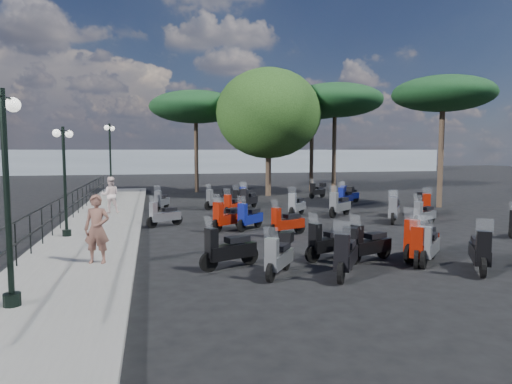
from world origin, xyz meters
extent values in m
plane|color=black|center=(0.00, 0.00, 0.00)|extent=(120.00, 120.00, 0.00)
cube|color=slate|center=(-6.50, 3.00, 0.07)|extent=(3.00, 30.00, 0.15)
cylinder|color=black|center=(-7.80, -4.73, 0.70)|extent=(0.04, 0.04, 1.10)
cylinder|color=black|center=(-7.80, -3.36, 0.70)|extent=(0.04, 0.04, 1.10)
cylinder|color=black|center=(-7.80, -1.99, 0.70)|extent=(0.04, 0.04, 1.10)
cylinder|color=black|center=(-7.80, -0.62, 0.70)|extent=(0.04, 0.04, 1.10)
cylinder|color=black|center=(-7.80, 0.75, 0.70)|extent=(0.04, 0.04, 1.10)
cylinder|color=black|center=(-7.80, 2.12, 0.70)|extent=(0.04, 0.04, 1.10)
cylinder|color=black|center=(-7.80, 3.48, 0.70)|extent=(0.04, 0.04, 1.10)
cylinder|color=black|center=(-7.80, 4.85, 0.70)|extent=(0.04, 0.04, 1.10)
cylinder|color=black|center=(-7.80, 6.22, 0.70)|extent=(0.04, 0.04, 1.10)
cylinder|color=black|center=(-7.80, 7.59, 0.70)|extent=(0.04, 0.04, 1.10)
cylinder|color=black|center=(-7.80, 8.96, 0.70)|extent=(0.04, 0.04, 1.10)
cylinder|color=black|center=(-7.80, 10.33, 0.70)|extent=(0.04, 0.04, 1.10)
cylinder|color=black|center=(-7.80, 11.69, 0.70)|extent=(0.04, 0.04, 1.10)
cylinder|color=black|center=(-7.80, 13.06, 0.70)|extent=(0.04, 0.04, 1.10)
cylinder|color=black|center=(-7.80, 14.43, 0.70)|extent=(0.04, 0.04, 1.10)
cylinder|color=black|center=(-7.80, 15.80, 0.70)|extent=(0.04, 0.04, 1.10)
cube|color=black|center=(-7.80, 2.80, 1.23)|extent=(0.04, 26.00, 0.04)
cube|color=black|center=(-7.80, 2.80, 0.70)|extent=(0.04, 26.00, 0.04)
cylinder|color=black|center=(-7.06, -7.80, 0.27)|extent=(0.31, 0.31, 0.23)
cylinder|color=black|center=(-7.06, -7.80, 2.09)|extent=(0.11, 0.11, 3.88)
cylinder|color=black|center=(-7.06, -7.80, 3.89)|extent=(0.15, 0.87, 0.04)
sphere|color=white|center=(-7.01, -7.37, 3.79)|extent=(0.27, 0.27, 0.27)
cylinder|color=black|center=(-7.31, -0.84, 0.26)|extent=(0.29, 0.29, 0.21)
cylinder|color=black|center=(-7.31, -0.84, 1.93)|extent=(0.10, 0.10, 3.56)
cylinder|color=black|center=(-7.31, -0.84, 3.58)|extent=(0.28, 0.78, 0.04)
sphere|color=white|center=(-7.19, -0.45, 3.49)|extent=(0.25, 0.25, 0.25)
sphere|color=white|center=(-7.44, -1.22, 3.49)|extent=(0.25, 0.25, 0.25)
cylinder|color=black|center=(-7.05, 12.98, 0.28)|extent=(0.36, 0.36, 0.27)
cylinder|color=black|center=(-7.05, 12.98, 2.37)|extent=(0.12, 0.12, 4.44)
cylinder|color=black|center=(-7.05, 12.98, 4.43)|extent=(0.28, 0.98, 0.04)
sphere|color=white|center=(-6.93, 13.47, 4.32)|extent=(0.31, 0.31, 0.31)
sphere|color=white|center=(-7.17, 12.50, 4.32)|extent=(0.31, 0.31, 0.31)
imported|color=brown|center=(-5.91, -4.82, 1.01)|extent=(0.70, 0.54, 1.72)
imported|color=silver|center=(-6.39, 4.61, 0.96)|extent=(0.84, 0.68, 1.62)
cylinder|color=black|center=(-3.24, -5.75, 0.25)|extent=(0.49, 0.29, 0.49)
cylinder|color=black|center=(-2.12, -5.26, 0.25)|extent=(0.49, 0.29, 0.49)
cube|color=black|center=(-2.63, -5.48, 0.43)|extent=(1.36, 0.85, 0.35)
cube|color=black|center=(-2.47, -5.41, 0.71)|extent=(0.68, 0.52, 0.14)
cube|color=black|center=(-3.17, -5.71, 0.71)|extent=(0.33, 0.37, 0.71)
plane|color=white|center=(-3.22, -5.74, 1.17)|extent=(0.23, 0.39, 0.38)
cylinder|color=black|center=(-1.99, -6.93, 0.23)|extent=(0.33, 0.43, 0.45)
cylinder|color=black|center=(-1.35, -6.00, 0.23)|extent=(0.33, 0.43, 0.45)
cube|color=gray|center=(-1.65, -6.42, 0.40)|extent=(0.96, 1.19, 0.32)
cube|color=black|center=(-1.56, -6.29, 0.66)|extent=(0.55, 0.63, 0.13)
cube|color=gray|center=(-1.95, -6.87, 0.66)|extent=(0.35, 0.33, 0.66)
plane|color=white|center=(-1.98, -6.91, 1.08)|extent=(0.34, 0.26, 0.35)
cube|color=black|center=(-1.34, -5.98, 0.83)|extent=(0.43, 0.43, 0.24)
cylinder|color=black|center=(-1.42, -0.59, 0.24)|extent=(0.40, 0.41, 0.47)
cylinder|color=black|center=(-0.61, 0.26, 0.24)|extent=(0.40, 0.41, 0.47)
cube|color=navy|center=(-0.98, -0.13, 0.41)|extent=(1.13, 1.16, 0.33)
cube|color=black|center=(-0.87, -0.01, 0.69)|extent=(0.62, 0.63, 0.14)
cube|color=navy|center=(-1.37, -0.54, 0.69)|extent=(0.36, 0.36, 0.69)
plane|color=white|center=(-1.41, -0.58, 1.13)|extent=(0.32, 0.31, 0.37)
cylinder|color=black|center=(-4.59, 0.98, 0.22)|extent=(0.44, 0.30, 0.45)
cylinder|color=black|center=(-3.61, 1.52, 0.22)|extent=(0.44, 0.30, 0.45)
cube|color=#B0B5BC|center=(-4.06, 1.27, 0.39)|extent=(1.22, 0.87, 0.32)
cube|color=black|center=(-3.92, 1.35, 0.65)|extent=(0.63, 0.52, 0.13)
cube|color=#B0B5BC|center=(-4.52, 1.01, 0.65)|extent=(0.32, 0.34, 0.65)
plane|color=white|center=(-4.57, 0.98, 1.07)|extent=(0.24, 0.35, 0.35)
cylinder|color=black|center=(-1.86, 5.67, 0.23)|extent=(0.45, 0.33, 0.47)
cylinder|color=black|center=(-0.87, 6.30, 0.23)|extent=(0.45, 0.33, 0.47)
cube|color=gray|center=(-1.32, 6.01, 0.41)|extent=(1.24, 0.96, 0.33)
cube|color=black|center=(-1.19, 6.10, 0.68)|extent=(0.65, 0.56, 0.14)
cube|color=gray|center=(-1.79, 5.71, 0.68)|extent=(0.34, 0.36, 0.68)
plane|color=white|center=(-1.84, 5.68, 1.12)|extent=(0.26, 0.35, 0.36)
cube|color=black|center=(-0.86, 6.31, 0.86)|extent=(0.45, 0.44, 0.25)
cylinder|color=black|center=(-4.32, 5.79, 0.23)|extent=(0.27, 0.46, 0.46)
cylinder|color=black|center=(-3.88, 6.84, 0.23)|extent=(0.27, 0.46, 0.46)
cube|color=#4D4F55|center=(-4.08, 6.36, 0.40)|extent=(0.78, 1.26, 0.32)
cube|color=black|center=(-4.02, 6.50, 0.66)|extent=(0.49, 0.64, 0.13)
cube|color=#4D4F55|center=(-4.29, 5.86, 0.66)|extent=(0.34, 0.30, 0.66)
plane|color=white|center=(-4.32, 5.81, 1.09)|extent=(0.36, 0.21, 0.35)
cylinder|color=black|center=(0.50, -5.90, 0.24)|extent=(0.48, 0.27, 0.47)
cylinder|color=black|center=(1.60, -5.45, 0.24)|extent=(0.48, 0.27, 0.47)
cube|color=black|center=(1.10, -5.65, 0.41)|extent=(1.31, 0.80, 0.34)
cube|color=black|center=(1.25, -5.59, 0.69)|extent=(0.66, 0.50, 0.14)
cube|color=black|center=(0.58, -5.87, 0.69)|extent=(0.31, 0.36, 0.69)
plane|color=white|center=(0.52, -5.89, 1.13)|extent=(0.22, 0.38, 0.37)
cylinder|color=black|center=(-0.50, -7.40, 0.25)|extent=(0.37, 0.48, 0.51)
cylinder|color=black|center=(0.19, -6.34, 0.25)|extent=(0.37, 0.48, 0.51)
cube|color=black|center=(-0.13, -6.82, 0.44)|extent=(1.05, 1.35, 0.36)
cube|color=black|center=(-0.03, -6.67, 0.74)|extent=(0.61, 0.70, 0.15)
cube|color=black|center=(-0.46, -7.33, 0.74)|extent=(0.39, 0.37, 0.74)
plane|color=white|center=(-0.49, -7.38, 1.22)|extent=(0.38, 0.29, 0.39)
cube|color=black|center=(0.20, -6.32, 0.93)|extent=(0.48, 0.49, 0.27)
cylinder|color=black|center=(-2.33, -0.58, 0.25)|extent=(0.47, 0.38, 0.51)
cylinder|color=black|center=(-1.31, 0.16, 0.25)|extent=(0.47, 0.38, 0.51)
cube|color=#971806|center=(-1.78, -0.18, 0.44)|extent=(1.32, 1.10, 0.36)
cube|color=black|center=(-1.63, -0.08, 0.74)|extent=(0.70, 0.63, 0.15)
cube|color=#971806|center=(-2.26, -0.53, 0.74)|extent=(0.37, 0.39, 0.74)
plane|color=white|center=(-2.31, -0.57, 1.21)|extent=(0.30, 0.37, 0.39)
cylinder|color=black|center=(-1.33, 3.24, 0.23)|extent=(0.34, 0.43, 0.45)
cylinder|color=black|center=(-0.68, 4.16, 0.23)|extent=(0.34, 0.43, 0.45)
cube|color=#971806|center=(-0.98, 3.74, 0.40)|extent=(0.97, 1.19, 0.32)
cube|color=black|center=(-0.88, 3.87, 0.66)|extent=(0.56, 0.63, 0.13)
cube|color=#971806|center=(-1.29, 3.30, 0.66)|extent=(0.35, 0.33, 0.66)
plane|color=white|center=(-1.32, 3.25, 1.09)|extent=(0.34, 0.27, 0.35)
cylinder|color=black|center=(-0.15, 5.30, 0.24)|extent=(0.37, 0.45, 0.48)
cylinder|color=black|center=(0.58, 6.27, 0.24)|extent=(0.37, 0.45, 0.48)
cube|color=black|center=(0.24, 5.83, 0.42)|extent=(1.06, 1.25, 0.34)
cube|color=black|center=(0.34, 5.96, 0.71)|extent=(0.61, 0.66, 0.14)
cube|color=black|center=(-0.10, 5.37, 0.71)|extent=(0.37, 0.36, 0.71)
plane|color=white|center=(-0.14, 5.32, 1.16)|extent=(0.35, 0.29, 0.37)
cylinder|color=black|center=(0.11, 6.98, 0.24)|extent=(0.31, 0.46, 0.47)
cylinder|color=black|center=(0.67, 8.01, 0.24)|extent=(0.31, 0.46, 0.47)
cube|color=navy|center=(0.41, 7.54, 0.41)|extent=(0.90, 1.28, 0.33)
cube|color=black|center=(0.49, 7.68, 0.69)|extent=(0.54, 0.66, 0.14)
cube|color=navy|center=(0.15, 7.05, 0.69)|extent=(0.36, 0.33, 0.69)
plane|color=white|center=(0.12, 7.00, 1.13)|extent=(0.36, 0.25, 0.36)
cylinder|color=black|center=(2.04, -6.65, 0.24)|extent=(0.41, 0.42, 0.48)
cylinder|color=black|center=(2.87, -5.77, 0.24)|extent=(0.41, 0.42, 0.48)
cube|color=gray|center=(2.49, -6.17, 0.42)|extent=(1.15, 1.18, 0.34)
cube|color=black|center=(2.60, -6.05, 0.70)|extent=(0.63, 0.64, 0.14)
cube|color=gray|center=(2.09, -6.59, 0.70)|extent=(0.37, 0.37, 0.70)
plane|color=white|center=(2.05, -6.63, 1.16)|extent=(0.33, 0.32, 0.37)
cylinder|color=black|center=(2.01, -6.05, 0.26)|extent=(0.50, 0.38, 0.52)
cylinder|color=black|center=(3.11, -5.34, 0.26)|extent=(0.50, 0.38, 0.52)
cube|color=#971806|center=(2.61, -5.67, 0.46)|extent=(1.39, 1.08, 0.37)
cube|color=black|center=(2.76, -5.56, 0.76)|extent=(0.73, 0.63, 0.15)
cube|color=#971806|center=(2.08, -6.00, 0.76)|extent=(0.38, 0.41, 0.76)
plane|color=white|center=(2.03, -6.04, 1.25)|extent=(0.30, 0.39, 0.41)
cylinder|color=black|center=(-0.52, -1.81, 0.23)|extent=(0.46, 0.27, 0.46)
cylinder|color=black|center=(0.53, -1.36, 0.23)|extent=(0.46, 0.27, 0.46)
cube|color=#971806|center=(0.05, -1.57, 0.40)|extent=(1.27, 0.79, 0.33)
cube|color=black|center=(0.20, -1.50, 0.67)|extent=(0.64, 0.49, 0.13)
cube|color=#971806|center=(-0.45, -1.78, 0.67)|extent=(0.31, 0.35, 0.67)
plane|color=white|center=(-0.50, -1.81, 1.10)|extent=(0.21, 0.36, 0.36)
cylinder|color=black|center=(1.40, 2.34, 0.24)|extent=(0.38, 0.45, 0.49)
cylinder|color=black|center=(2.16, 3.30, 0.24)|extent=(0.38, 0.45, 0.49)
cube|color=#B0B5BC|center=(1.81, 2.86, 0.43)|extent=(1.09, 1.26, 0.35)
cube|color=black|center=(1.92, 3.00, 0.71)|extent=(0.62, 0.67, 0.14)
cube|color=#B0B5BC|center=(1.45, 2.41, 0.71)|extent=(0.38, 0.37, 0.71)
plane|color=white|center=(1.41, 2.36, 1.17)|extent=(0.35, 0.30, 0.38)
cylinder|color=black|center=(3.13, 1.90, 0.25)|extent=(0.46, 0.40, 0.51)
cylinder|color=black|center=(4.12, 2.70, 0.25)|extent=(0.46, 0.40, 0.51)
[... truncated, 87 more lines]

